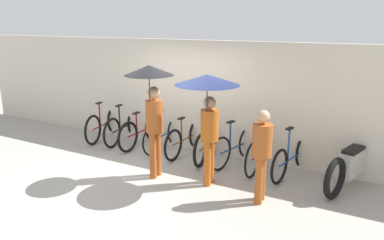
% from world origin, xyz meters
% --- Properties ---
extents(ground_plane, '(30.00, 30.00, 0.00)m').
position_xyz_m(ground_plane, '(0.00, 0.00, 0.00)').
color(ground_plane, '#9E998E').
extents(back_wall, '(13.83, 0.12, 2.50)m').
position_xyz_m(back_wall, '(0.00, 1.90, 1.25)').
color(back_wall, beige).
rests_on(back_wall, ground).
extents(parked_bicycle_0, '(0.58, 1.79, 1.08)m').
position_xyz_m(parked_bicycle_0, '(-2.38, 1.53, 0.38)').
color(parked_bicycle_0, black).
rests_on(parked_bicycle_0, ground).
extents(parked_bicycle_1, '(0.46, 1.80, 1.09)m').
position_xyz_m(parked_bicycle_1, '(-1.79, 1.59, 0.38)').
color(parked_bicycle_1, black).
rests_on(parked_bicycle_1, ground).
extents(parked_bicycle_2, '(0.44, 1.75, 1.11)m').
position_xyz_m(parked_bicycle_2, '(-1.19, 1.50, 0.37)').
color(parked_bicycle_2, black).
rests_on(parked_bicycle_2, ground).
extents(parked_bicycle_3, '(0.44, 1.65, 1.07)m').
position_xyz_m(parked_bicycle_3, '(-0.59, 1.58, 0.37)').
color(parked_bicycle_3, black).
rests_on(parked_bicycle_3, ground).
extents(parked_bicycle_4, '(0.44, 1.74, 1.00)m').
position_xyz_m(parked_bicycle_4, '(-0.00, 1.54, 0.36)').
color(parked_bicycle_4, black).
rests_on(parked_bicycle_4, ground).
extents(parked_bicycle_5, '(0.44, 1.66, 1.05)m').
position_xyz_m(parked_bicycle_5, '(0.59, 1.47, 0.36)').
color(parked_bicycle_5, black).
rests_on(parked_bicycle_5, ground).
extents(parked_bicycle_6, '(0.51, 1.68, 1.10)m').
position_xyz_m(parked_bicycle_6, '(1.19, 1.53, 0.37)').
color(parked_bicycle_6, black).
rests_on(parked_bicycle_6, ground).
extents(parked_bicycle_7, '(0.44, 1.77, 1.05)m').
position_xyz_m(parked_bicycle_7, '(1.78, 1.53, 0.38)').
color(parked_bicycle_7, black).
rests_on(parked_bicycle_7, ground).
extents(parked_bicycle_8, '(0.46, 1.75, 1.00)m').
position_xyz_m(parked_bicycle_8, '(2.38, 1.50, 0.35)').
color(parked_bicycle_8, black).
rests_on(parked_bicycle_8, ground).
extents(pedestrian_leading, '(0.89, 0.89, 2.14)m').
position_xyz_m(pedestrian_leading, '(0.15, 0.06, 1.62)').
color(pedestrian_leading, '#9E4C1E').
rests_on(pedestrian_leading, ground).
extents(pedestrian_center, '(1.11, 1.11, 2.03)m').
position_xyz_m(pedestrian_center, '(1.20, 0.24, 1.64)').
color(pedestrian_center, '#B25619').
rests_on(pedestrian_center, ground).
extents(pedestrian_trailing, '(0.32, 0.32, 1.55)m').
position_xyz_m(pedestrian_trailing, '(2.23, 0.12, 0.90)').
color(pedestrian_trailing, '#9E4C1E').
rests_on(pedestrian_trailing, ground).
extents(motorcycle, '(0.79, 2.06, 0.92)m').
position_xyz_m(motorcycle, '(3.45, 1.50, 0.40)').
color(motorcycle, black).
rests_on(motorcycle, ground).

